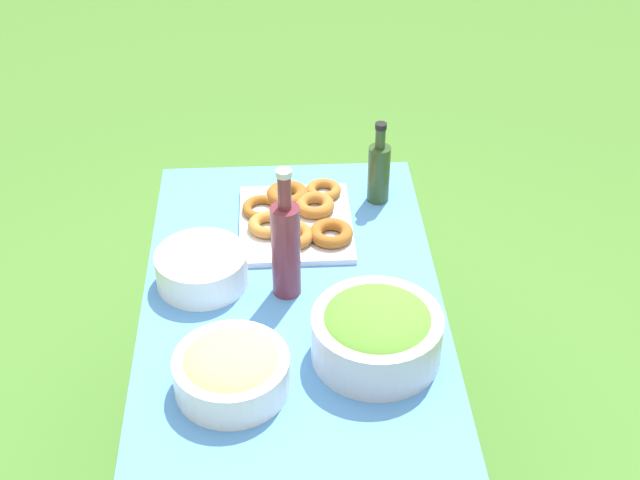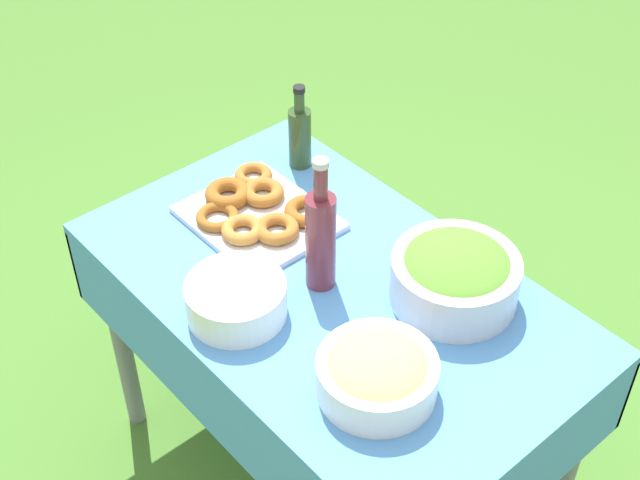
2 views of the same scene
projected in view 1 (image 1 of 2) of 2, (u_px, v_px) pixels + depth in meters
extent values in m
cube|color=#4C8CD1|center=(292.00, 300.00, 2.11)|extent=(1.17, 0.71, 0.02)
cube|color=#4C8CD1|center=(151.00, 344.00, 2.17)|extent=(1.17, 0.01, 0.22)
cube|color=#4C8CD1|center=(433.00, 333.00, 2.20)|extent=(1.17, 0.01, 0.22)
cube|color=#4C8CD1|center=(287.00, 205.00, 2.65)|extent=(0.01, 0.71, 0.22)
cylinder|color=slate|center=(194.00, 285.00, 2.74)|extent=(0.05, 0.05, 0.72)
cylinder|color=slate|center=(383.00, 278.00, 2.77)|extent=(0.05, 0.05, 0.72)
cylinder|color=silver|center=(376.00, 337.00, 1.91)|extent=(0.28, 0.28, 0.11)
ellipsoid|color=#51892D|center=(377.00, 322.00, 1.89)|extent=(0.25, 0.25, 0.07)
cylinder|color=white|center=(232.00, 373.00, 1.84)|extent=(0.24, 0.24, 0.08)
ellipsoid|color=tan|center=(231.00, 364.00, 1.83)|extent=(0.21, 0.21, 0.07)
cube|color=silver|center=(296.00, 224.00, 2.33)|extent=(0.34, 0.29, 0.02)
torus|color=#93561E|center=(289.00, 194.00, 2.39)|extent=(0.16, 0.16, 0.04)
torus|color=#A36628|center=(315.00, 205.00, 2.35)|extent=(0.14, 0.14, 0.03)
torus|color=#93561E|center=(331.00, 233.00, 2.25)|extent=(0.14, 0.14, 0.03)
torus|color=#A36628|center=(293.00, 235.00, 2.25)|extent=(0.15, 0.15, 0.03)
torus|color=#93561E|center=(262.00, 208.00, 2.35)|extent=(0.11, 0.11, 0.02)
torus|color=#B27533|center=(268.00, 225.00, 2.28)|extent=(0.14, 0.14, 0.03)
torus|color=#A36628|center=(323.00, 190.00, 2.42)|extent=(0.14, 0.14, 0.03)
cylinder|color=white|center=(203.00, 280.00, 2.14)|extent=(0.22, 0.22, 0.01)
cylinder|color=white|center=(203.00, 276.00, 2.14)|extent=(0.22, 0.22, 0.01)
cylinder|color=white|center=(202.00, 272.00, 2.13)|extent=(0.22, 0.22, 0.01)
cylinder|color=white|center=(202.00, 268.00, 2.12)|extent=(0.22, 0.22, 0.01)
cylinder|color=white|center=(201.00, 264.00, 2.11)|extent=(0.22, 0.22, 0.01)
cylinder|color=white|center=(201.00, 260.00, 2.11)|extent=(0.22, 0.22, 0.01)
cylinder|color=white|center=(201.00, 256.00, 2.10)|extent=(0.22, 0.22, 0.01)
cylinder|color=#2D4723|center=(379.00, 174.00, 2.38)|extent=(0.06, 0.06, 0.16)
cylinder|color=#2D4723|center=(380.00, 138.00, 2.32)|extent=(0.03, 0.03, 0.06)
cylinder|color=black|center=(381.00, 126.00, 2.30)|extent=(0.03, 0.03, 0.01)
cylinder|color=maroon|center=(286.00, 251.00, 2.05)|extent=(0.07, 0.07, 0.24)
cylinder|color=maroon|center=(284.00, 192.00, 1.95)|extent=(0.03, 0.03, 0.08)
cylinder|color=#B7B7B7|center=(284.00, 173.00, 1.92)|extent=(0.04, 0.04, 0.02)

